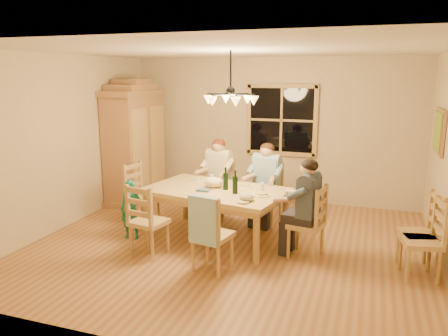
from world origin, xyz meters
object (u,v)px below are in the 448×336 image
at_px(chair_spare_front, 418,246).
at_px(child, 131,210).
at_px(chair_near_left, 149,233).
at_px(adult_slate_man, 307,196).
at_px(chair_far_right, 266,206).
at_px(wine_bottle_a, 226,178).
at_px(dining_table, 216,195).
at_px(adult_woman, 218,168).
at_px(chair_near_right, 213,247).
at_px(chair_spare_back, 420,254).
at_px(adult_plaid_man, 266,174).
at_px(chandelier, 231,98).
at_px(wine_bottle_b, 235,182).
at_px(chair_end_left, 143,205).
at_px(chair_end_right, 306,235).
at_px(chair_far_left, 219,199).
at_px(armoire, 135,146).

bearing_deg(chair_spare_front, child, 76.00).
bearing_deg(chair_near_left, adult_slate_man, 26.57).
xyz_separation_m(chair_far_right, wine_bottle_a, (-0.40, -0.84, 0.62)).
bearing_deg(wine_bottle_a, dining_table, -175.06).
distance_m(chair_far_right, adult_slate_man, 1.47).
bearing_deg(adult_woman, adult_slate_man, 153.43).
xyz_separation_m(chair_near_right, adult_slate_man, (1.03, 0.76, 0.54)).
xyz_separation_m(chair_near_right, chair_spare_back, (2.41, 0.59, 0.00)).
xyz_separation_m(chair_near_right, wine_bottle_a, (-0.17, 1.02, 0.62)).
bearing_deg(chair_near_right, adult_slate_man, 46.74).
bearing_deg(adult_plaid_man, child, 46.09).
bearing_deg(chair_far_right, chandelier, 85.76).
height_order(adult_woman, wine_bottle_b, adult_woman).
xyz_separation_m(chair_end_left, chair_end_right, (2.71, -0.49, 0.00)).
height_order(chandelier, chair_end_right, chandelier).
bearing_deg(chandelier, chair_far_left, 116.69).
distance_m(chair_end_left, wine_bottle_b, 1.85).
bearing_deg(chair_spare_back, chair_far_left, 54.05).
bearing_deg(chair_end_right, chair_near_right, 136.74).
bearing_deg(chair_spare_front, adult_plaid_man, 47.49).
bearing_deg(chair_far_right, adult_slate_man, 136.64).
xyz_separation_m(chair_end_right, wine_bottle_b, (-1.01, 0.10, 0.62)).
distance_m(chair_far_left, chair_spare_back, 3.37).
bearing_deg(wine_bottle_a, chair_spare_front, -4.33).
bearing_deg(chair_end_right, chandelier, 96.82).
relative_size(armoire, chair_near_right, 2.32).
bearing_deg(adult_plaid_man, chair_spare_front, 164.95).
xyz_separation_m(chair_end_left, adult_woman, (1.03, 0.76, 0.54)).
xyz_separation_m(chair_near_right, adult_woman, (-0.64, 2.02, 0.54)).
bearing_deg(dining_table, chandelier, -32.98).
bearing_deg(chair_near_left, chair_spare_front, 21.18).
distance_m(chair_end_left, child, 0.68).
bearing_deg(chair_far_left, chair_near_right, 117.90).
bearing_deg(armoire, chair_end_right, -25.35).
height_order(adult_plaid_man, wine_bottle_b, adult_plaid_man).
distance_m(chair_far_right, chair_end_right, 1.36).
bearing_deg(dining_table, armoire, 146.66).
bearing_deg(adult_plaid_man, dining_table, 67.62).
xyz_separation_m(child, chair_spare_front, (3.92, 0.21, -0.14)).
xyz_separation_m(chandelier, chair_spare_front, (2.45, -0.00, -1.77)).
height_order(chair_far_left, wine_bottle_a, wine_bottle_a).
xyz_separation_m(chandelier, chair_far_right, (0.27, 1.03, -1.77)).
xyz_separation_m(chair_far_right, wine_bottle_b, (-0.21, -1.00, 0.62)).
bearing_deg(chair_end_right, chair_far_left, 63.43).
bearing_deg(adult_woman, chair_near_right, 117.90).
distance_m(armoire, chair_near_left, 2.79).
xyz_separation_m(chair_far_left, chair_near_left, (-0.34, -1.84, 0.00)).
distance_m(chair_near_left, chair_end_left, 1.29).
xyz_separation_m(dining_table, chair_spare_front, (2.73, -0.18, -0.36)).
bearing_deg(armoire, chair_far_left, -12.39).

